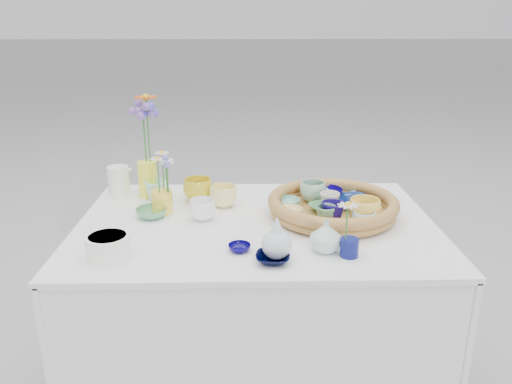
{
  "coord_description": "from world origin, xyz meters",
  "views": [
    {
      "loc": [
        -0.04,
        -1.64,
        1.44
      ],
      "look_at": [
        0.0,
        0.02,
        0.87
      ],
      "focal_mm": 35.0,
      "sensor_mm": 36.0,
      "label": 1
    }
  ],
  "objects": [
    {
      "name": "wicker_tray",
      "position": [
        0.28,
        0.05,
        0.8
      ],
      "size": [
        0.47,
        0.47,
        0.08
      ],
      "primitive_type": null,
      "color": "olive",
      "rests_on": "display_table"
    },
    {
      "name": "tray_ceramic_0",
      "position": [
        0.28,
        0.18,
        0.8
      ],
      "size": [
        0.15,
        0.15,
        0.04
      ],
      "primitive_type": "imported",
      "rotation": [
        0.0,
        0.0,
        0.18
      ],
      "color": "#0B0054",
      "rests_on": "wicker_tray"
    },
    {
      "name": "tray_ceramic_1",
      "position": [
        0.37,
        0.1,
        0.8
      ],
      "size": [
        0.17,
        0.17,
        0.03
      ],
      "primitive_type": "imported",
      "rotation": [
        0.0,
        0.0,
        0.34
      ],
      "color": "#071A51",
      "rests_on": "wicker_tray"
    },
    {
      "name": "tray_ceramic_2",
      "position": [
        0.37,
        -0.06,
        0.83
      ],
      "size": [
        0.11,
        0.11,
        0.09
      ],
      "primitive_type": "imported",
      "rotation": [
        0.0,
        0.0,
        -0.02
      ],
      "color": "#FFD453",
      "rests_on": "wicker_tray"
    },
    {
      "name": "tray_ceramic_3",
      "position": [
        0.25,
        0.05,
        0.8
      ],
      "size": [
        0.15,
        0.15,
        0.03
      ],
      "primitive_type": "imported",
      "rotation": [
        0.0,
        0.0,
        0.41
      ],
      "color": "#4BA05B",
      "rests_on": "wicker_tray"
    },
    {
      "name": "tray_ceramic_4",
      "position": [
        0.23,
        -0.07,
        0.82
      ],
      "size": [
        0.09,
        0.09,
        0.07
      ],
      "primitive_type": "imported",
      "rotation": [
        0.0,
        0.0,
        0.35
      ],
      "color": "#69A275",
      "rests_on": "wicker_tray"
    },
    {
      "name": "tray_ceramic_5",
      "position": [
        0.12,
        0.1,
        0.8
      ],
      "size": [
        0.1,
        0.1,
        0.03
      ],
      "primitive_type": "imported",
      "rotation": [
        0.0,
        0.0,
        0.04
      ],
      "color": "#7BC4AE",
      "rests_on": "wicker_tray"
    },
    {
      "name": "tray_ceramic_6",
      "position": [
        0.22,
        0.16,
        0.82
      ],
      "size": [
        0.1,
        0.1,
        0.08
      ],
      "primitive_type": "imported",
      "rotation": [
        0.0,
        0.0,
        -0.01
      ],
      "color": "#9BC9B1",
      "rests_on": "wicker_tray"
    },
    {
      "name": "tray_ceramic_7",
      "position": [
        0.27,
        0.06,
        0.82
      ],
      "size": [
        0.08,
        0.08,
        0.07
      ],
      "primitive_type": "imported",
      "rotation": [
        0.0,
        0.0,
        -0.11
      ],
      "color": "beige",
      "rests_on": "wicker_tray"
    },
    {
      "name": "tray_ceramic_8",
      "position": [
        0.34,
        0.21,
        0.8
      ],
      "size": [
        0.13,
        0.13,
        0.03
      ],
      "primitive_type": "imported",
      "rotation": [
        0.0,
        0.0,
        0.26
      ],
      "color": "#83D6EC",
      "rests_on": "wicker_tray"
    },
    {
      "name": "tray_ceramic_9",
      "position": [
        0.26,
        -0.06,
        0.82
      ],
      "size": [
        0.09,
        0.09,
        0.07
      ],
      "primitive_type": "imported",
      "rotation": [
        0.0,
        0.0,
        0.19
      ],
      "color": "#170C5C",
      "rests_on": "wicker_tray"
    },
    {
      "name": "tray_ceramic_10",
      "position": [
        0.12,
        0.01,
        0.8
      ],
      "size": [
        0.12,
        0.12,
        0.03
      ],
      "primitive_type": "imported",
      "rotation": [
        0.0,
        0.0,
        -0.27
      ],
      "color": "#FFE88F",
      "rests_on": "wicker_tray"
    },
    {
      "name": "tray_ceramic_11",
      "position": [
        0.36,
        -0.11,
        0.81
      ],
      "size": [
        0.08,
        0.08,
        0.06
      ],
      "primitive_type": "imported",
      "rotation": [
        0.0,
        0.0,
        0.02
      ],
      "color": "#AADCD6",
      "rests_on": "wicker_tray"
    },
    {
      "name": "tray_ceramic_12",
      "position": [
        0.22,
        0.15,
        0.81
      ],
      "size": [
        0.09,
        0.09,
        0.06
      ],
      "primitive_type": "imported",
      "rotation": [
        0.0,
        0.0,
        0.37
      ],
      "color": "#3E754D",
      "rests_on": "wicker_tray"
    },
    {
      "name": "loose_ceramic_0",
      "position": [
        -0.22,
        0.22,
        0.81
      ],
      "size": [
        0.13,
        0.13,
        0.09
      ],
      "primitive_type": "imported",
      "rotation": [
        0.0,
        0.0,
        -0.15
      ],
      "color": "gold",
      "rests_on": "display_table"
    },
    {
      "name": "loose_ceramic_1",
      "position": [
        -0.12,
        0.16,
        0.81
      ],
      "size": [
        0.13,
        0.13,
        0.08
      ],
      "primitive_type": "imported",
      "rotation": [
        0.0,
        0.0,
        0.27
      ],
      "color": "#FFED8E",
      "rests_on": "display_table"
    },
    {
      "name": "loose_ceramic_2",
      "position": [
        -0.38,
        0.05,
        0.78
      ],
      "size": [
        0.11,
        0.11,
        0.03
      ],
      "primitive_type": "imported",
      "rotation": [
        0.0,
        0.0,
        0.02
      ],
      "color": "#549C67",
      "rests_on": "display_table"
    },
    {
      "name": "loose_ceramic_3",
      "position": [
        -0.19,
        0.03,
        0.8
      ],
      "size": [
        0.11,
        0.11,
        0.08
      ],
      "primitive_type": "imported",
      "rotation": [
        0.0,
        0.0,
        0.2
      ],
      "color": "white",
      "rests_on": "display_table"
    },
    {
      "name": "loose_ceramic_4",
      "position": [
        -0.06,
        -0.24,
        0.78
      ],
      "size": [
        0.08,
        0.08,
        0.02
      ],
      "primitive_type": "imported",
      "rotation": [
        0.0,
        0.0,
        -0.16
      ],
      "color": "#08024E",
      "rests_on": "display_table"
    },
    {
      "name": "loose_ceramic_5",
      "position": [
        -0.39,
        0.24,
        0.8
      ],
      "size": [
        0.11,
        0.11,
        0.08
      ],
      "primitive_type": "imported",
      "rotation": [
        0.0,
        0.0,
        -0.42
      ],
      "color": "#A0E3C8",
      "rests_on": "display_table"
    },
    {
      "name": "loose_ceramic_6",
      "position": [
        0.04,
        -0.31,
        0.78
      ],
      "size": [
        0.11,
        0.11,
        0.03
      ],
      "primitive_type": "imported",
      "rotation": [
        0.0,
        0.0,
        -0.07
      ],
      "color": "black",
      "rests_on": "display_table"
    },
    {
      "name": "fluted_bowl",
      "position": [
        -0.45,
        -0.27,
        0.8
      ],
      "size": [
        0.18,
        0.18,
        0.07
      ],
      "primitive_type": null,
      "rotation": [
        0.0,
        0.0,
        -0.43
      ],
      "color": "white",
      "rests_on": "display_table"
    },
    {
      "name": "bud_vase_paleblue",
      "position": [
        0.06,
        -0.29,
        0.84
      ],
      "size": [
        0.11,
        0.11,
        0.14
      ],
      "primitive_type": null,
      "rotation": [
        0.0,
        0.0,
        0.17
      ],
      "color": "silver",
      "rests_on": "display_table"
    },
    {
      "name": "bud_vase_seafoam",
      "position": [
        0.21,
        -0.24,
        0.82
      ],
      "size": [
        0.11,
        0.11,
        0.1
      ],
      "primitive_type": "imported",
      "rotation": [
        0.0,
        0.0,
        -0.17
      ],
      "color": "silver",
      "rests_on": "display_table"
    },
    {
      "name": "bud_vase_cobalt",
      "position": [
        0.28,
        -0.28,
        0.79
      ],
      "size": [
        0.07,
        0.07,
        0.06
      ],
      "primitive_type": "cylinder",
      "rotation": [
        0.0,
        0.0,
        0.38
      ],
      "color": "#0C115D",
      "rests_on": "display_table"
    },
    {
      "name": "single_daisy",
      "position": [
        0.26,
        -0.28,
        0.88
      ],
      "size": [
        0.09,
        0.09,
        0.13
      ],
      "primitive_type": null,
      "rotation": [
        0.0,
        0.0,
        -0.28
      ],
      "color": "silver",
      "rests_on": "bud_vase_cobalt"
    },
    {
      "name": "tall_vase_yellow",
      "position": [
        -0.43,
        0.28,
        0.84
      ],
      "size": [
        0.09,
        0.09,
        0.14
      ],
      "primitive_type": "cylinder",
      "rotation": [
        0.0,
        0.0,
        -0.12
      ],
      "color": "yellow",
      "rests_on": "display_table"
    },
    {
      "name": "gerbera",
      "position": [
        -0.42,
        0.29,
        1.04
      ],
      "size": [
        0.13,
        0.13,
        0.27
      ],
      "primitive_type": null,
      "rotation": [
        0.0,
        0.0,
        0.23
      ],
      "color": "#DA5313",
      "rests_on": "tall_vase_yellow"
    },
    {
      "name": "hydrangea",
      "position": [
        -0.43,
        0.29,
        1.01
      ],
      "size": [
        0.09,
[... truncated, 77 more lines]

